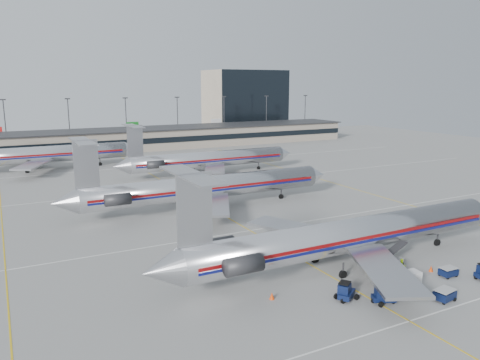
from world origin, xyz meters
TOP-DOWN VIEW (x-y plane):
  - ground at (0.00, 0.00)m, footprint 260.00×260.00m
  - apron_markings at (0.00, 10.00)m, footprint 160.00×0.15m
  - terminal at (0.00, 97.97)m, footprint 162.00×17.00m
  - light_mast_row at (0.00, 112.00)m, footprint 163.60×0.40m
  - distant_building at (62.00, 128.00)m, footprint 30.00×20.00m
  - jet_foreground at (2.88, -5.93)m, footprint 46.28×27.25m
  - jet_second_row at (-1.37, 23.45)m, footprint 46.55×27.41m
  - jet_third_row at (10.92, 49.95)m, footprint 42.46×26.12m
  - jet_back_row at (-22.10, 72.45)m, footprint 46.21×28.42m
  - tug_left at (-2.20, -12.37)m, footprint 2.42×2.11m
  - tug_center at (0.28, -14.55)m, footprint 2.31×1.81m
  - cart_inner at (5.81, -16.72)m, footprint 2.12×1.61m
  - cart_outer at (10.79, -13.11)m, footprint 1.78×1.25m
  - uld_container at (5.30, -13.31)m, footprint 1.77×1.52m
  - belt_loader at (7.26, -8.23)m, footprint 4.79×2.04m
  - ramp_worker_near at (6.07, -7.62)m, footprint 0.71×0.79m
  - ramp_worker_far at (6.94, -10.44)m, footprint 1.03×0.96m
  - cone_right at (10.30, -11.36)m, footprint 0.48×0.48m
  - cone_left at (-8.18, -9.11)m, footprint 0.50×0.50m

SIDE VIEW (x-z plane):
  - ground at x=0.00m, z-range 0.00..0.00m
  - apron_markings at x=0.00m, z-range 0.00..0.02m
  - cone_right at x=10.30m, z-range 0.00..0.64m
  - cone_left at x=-8.18m, z-range 0.00..0.66m
  - cart_outer at x=10.79m, z-range 0.03..1.02m
  - cart_inner at x=5.81m, z-range 0.03..1.14m
  - belt_loader at x=7.26m, z-range -0.57..1.90m
  - tug_center at x=0.28m, z-range -0.07..1.61m
  - tug_left at x=-2.20m, z-range -0.08..1.69m
  - ramp_worker_far at x=6.94m, z-range 0.00..1.69m
  - uld_container at x=5.30m, z-range 0.01..1.73m
  - ramp_worker_near at x=6.07m, z-range 0.00..1.80m
  - terminal at x=0.00m, z-range 0.03..6.28m
  - jet_third_row at x=10.92m, z-range -2.43..9.18m
  - jet_foreground at x=2.88m, z-range -2.54..9.57m
  - jet_second_row at x=-1.37m, z-range -2.56..9.63m
  - jet_back_row at x=-22.10m, z-range -2.65..9.99m
  - light_mast_row at x=0.00m, z-range 0.94..16.22m
  - distant_building at x=62.00m, z-range 0.00..25.00m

